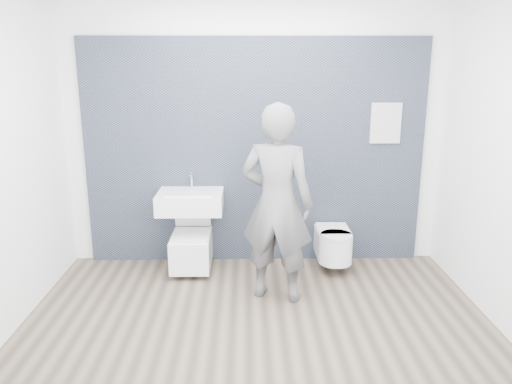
{
  "coord_description": "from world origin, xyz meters",
  "views": [
    {
      "loc": [
        -0.08,
        -3.78,
        2.15
      ],
      "look_at": [
        0.0,
        0.6,
        1.0
      ],
      "focal_mm": 35.0,
      "sensor_mm": 36.0,
      "label": 1
    }
  ],
  "objects_px": {
    "washbasin": "(190,201)",
    "toilet_rounded": "(334,244)",
    "visitor": "(277,204)",
    "toilet_square": "(192,248)"
  },
  "relations": [
    {
      "from": "washbasin",
      "to": "toilet_rounded",
      "type": "relative_size",
      "value": 1.14
    },
    {
      "from": "washbasin",
      "to": "visitor",
      "type": "xyz_separation_m",
      "value": [
        0.85,
        -0.66,
        0.16
      ]
    },
    {
      "from": "toilet_square",
      "to": "toilet_rounded",
      "type": "bearing_deg",
      "value": -0.31
    },
    {
      "from": "washbasin",
      "to": "toilet_rounded",
      "type": "distance_m",
      "value": 1.57
    },
    {
      "from": "toilet_square",
      "to": "toilet_rounded",
      "type": "relative_size",
      "value": 1.32
    },
    {
      "from": "washbasin",
      "to": "toilet_square",
      "type": "relative_size",
      "value": 0.87
    },
    {
      "from": "washbasin",
      "to": "toilet_square",
      "type": "bearing_deg",
      "value": -90.0
    },
    {
      "from": "visitor",
      "to": "toilet_square",
      "type": "bearing_deg",
      "value": -19.1
    },
    {
      "from": "toilet_rounded",
      "to": "visitor",
      "type": "distance_m",
      "value": 1.09
    },
    {
      "from": "washbasin",
      "to": "toilet_square",
      "type": "xyz_separation_m",
      "value": [
        0.0,
        -0.04,
        -0.5
      ]
    }
  ]
}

